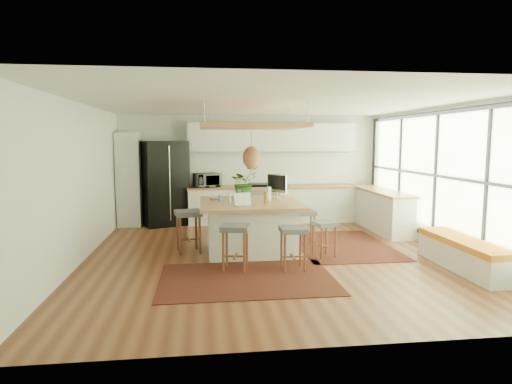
{
  "coord_description": "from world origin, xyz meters",
  "views": [
    {
      "loc": [
        -1.19,
        -7.48,
        2.05
      ],
      "look_at": [
        -0.2,
        0.5,
        1.1
      ],
      "focal_mm": 30.27,
      "sensor_mm": 36.0,
      "label": 1
    }
  ],
  "objects": [
    {
      "name": "floor",
      "position": [
        0.0,
        0.0,
        0.0
      ],
      "size": [
        7.0,
        7.0,
        0.0
      ],
      "primitive_type": "plane",
      "color": "#572B19",
      "rests_on": "ground"
    },
    {
      "name": "ceiling",
      "position": [
        0.0,
        0.0,
        2.7
      ],
      "size": [
        7.0,
        7.0,
        0.0
      ],
      "primitive_type": "plane",
      "rotation": [
        3.14,
        0.0,
        0.0
      ],
      "color": "white",
      "rests_on": "ground"
    },
    {
      "name": "wall_back",
      "position": [
        0.0,
        3.5,
        1.35
      ],
      "size": [
        6.5,
        0.0,
        6.5
      ],
      "primitive_type": "plane",
      "rotation": [
        1.57,
        0.0,
        0.0
      ],
      "color": "silver",
      "rests_on": "ground"
    },
    {
      "name": "wall_front",
      "position": [
        0.0,
        -3.5,
        1.35
      ],
      "size": [
        6.5,
        0.0,
        6.5
      ],
      "primitive_type": "plane",
      "rotation": [
        -1.57,
        0.0,
        0.0
      ],
      "color": "silver",
      "rests_on": "ground"
    },
    {
      "name": "wall_left",
      "position": [
        -3.25,
        0.0,
        1.35
      ],
      "size": [
        0.0,
        7.0,
        7.0
      ],
      "primitive_type": "plane",
      "rotation": [
        1.57,
        0.0,
        1.57
      ],
      "color": "silver",
      "rests_on": "ground"
    },
    {
      "name": "wall_right",
      "position": [
        3.25,
        0.0,
        1.35
      ],
      "size": [
        0.0,
        7.0,
        7.0
      ],
      "primitive_type": "plane",
      "rotation": [
        1.57,
        0.0,
        -1.57
      ],
      "color": "silver",
      "rests_on": "ground"
    },
    {
      "name": "window_wall",
      "position": [
        3.22,
        0.0,
        1.4
      ],
      "size": [
        0.1,
        6.2,
        2.6
      ],
      "primitive_type": null,
      "color": "black",
      "rests_on": "wall_right"
    },
    {
      "name": "pantry",
      "position": [
        -2.95,
        3.18,
        1.12
      ],
      "size": [
        0.55,
        0.6,
        2.25
      ],
      "primitive_type": "cube",
      "color": "silver",
      "rests_on": "floor"
    },
    {
      "name": "back_counter_base",
      "position": [
        0.55,
        3.18,
        0.44
      ],
      "size": [
        4.2,
        0.6,
        0.88
      ],
      "primitive_type": "cube",
      "color": "silver",
      "rests_on": "floor"
    },
    {
      "name": "back_counter_top",
      "position": [
        0.55,
        3.18,
        0.9
      ],
      "size": [
        4.24,
        0.64,
        0.05
      ],
      "primitive_type": "cube",
      "color": "#9B5E37",
      "rests_on": "back_counter_base"
    },
    {
      "name": "backsplash",
      "position": [
        0.55,
        3.48,
        1.35
      ],
      "size": [
        4.2,
        0.02,
        0.8
      ],
      "primitive_type": "cube",
      "color": "white",
      "rests_on": "wall_back"
    },
    {
      "name": "upper_cabinets",
      "position": [
        0.55,
        3.32,
        2.15
      ],
      "size": [
        4.2,
        0.34,
        0.7
      ],
      "primitive_type": "cube",
      "color": "silver",
      "rests_on": "wall_back"
    },
    {
      "name": "range",
      "position": [
        0.3,
        3.18,
        0.5
      ],
      "size": [
        0.76,
        0.62,
        1.0
      ],
      "primitive_type": null,
      "color": "#A5A5AA",
      "rests_on": "floor"
    },
    {
      "name": "right_counter_base",
      "position": [
        2.93,
        2.0,
        0.44
      ],
      "size": [
        0.6,
        2.5,
        0.88
      ],
      "primitive_type": "cube",
      "color": "silver",
      "rests_on": "floor"
    },
    {
      "name": "right_counter_top",
      "position": [
        2.93,
        2.0,
        0.9
      ],
      "size": [
        0.64,
        2.54,
        0.05
      ],
      "primitive_type": "cube",
      "color": "#9B5E37",
      "rests_on": "right_counter_base"
    },
    {
      "name": "window_bench",
      "position": [
        2.95,
        -1.2,
        0.25
      ],
      "size": [
        0.52,
        2.0,
        0.5
      ],
      "primitive_type": null,
      "color": "silver",
      "rests_on": "floor"
    },
    {
      "name": "ceiling_panel",
      "position": [
        -0.3,
        0.4,
        2.05
      ],
      "size": [
        1.86,
        1.86,
        0.8
      ],
      "primitive_type": null,
      "color": "#9B5E37",
      "rests_on": "ceiling"
    },
    {
      "name": "rug_near",
      "position": [
        -0.55,
        -1.26,
        0.01
      ],
      "size": [
        2.6,
        1.8,
        0.01
      ],
      "primitive_type": "cube",
      "color": "black",
      "rests_on": "floor"
    },
    {
      "name": "rug_right",
      "position": [
        1.52,
        0.59,
        0.01
      ],
      "size": [
        1.8,
        2.6,
        0.01
      ],
      "primitive_type": "cube",
      "color": "black",
      "rests_on": "floor"
    },
    {
      "name": "fridge",
      "position": [
        -2.12,
        3.2,
        0.93
      ],
      "size": [
        1.25,
        1.12,
        2.06
      ],
      "primitive_type": null,
      "rotation": [
        0.0,
        0.0,
        0.38
      ],
      "color": "black",
      "rests_on": "floor"
    },
    {
      "name": "island",
      "position": [
        -0.32,
        0.42,
        0.47
      ],
      "size": [
        1.85,
        1.85,
        0.93
      ],
      "primitive_type": null,
      "color": "#9B5E37",
      "rests_on": "floor"
    },
    {
      "name": "stool_near_left",
      "position": [
        -0.69,
        -0.79,
        0.35
      ],
      "size": [
        0.52,
        0.52,
        0.73
      ],
      "primitive_type": null,
      "rotation": [
        0.0,
        0.0,
        -0.22
      ],
      "color": "#4B4E53",
      "rests_on": "floor"
    },
    {
      "name": "stool_near_right",
      "position": [
        0.22,
        -0.89,
        0.35
      ],
      "size": [
        0.42,
        0.42,
        0.7
      ],
      "primitive_type": null,
      "rotation": [
        0.0,
        0.0,
        -0.01
      ],
      "color": "#4B4E53",
      "rests_on": "floor"
    },
    {
      "name": "stool_right_front",
      "position": [
        0.93,
        -0.18,
        0.35
      ],
      "size": [
        0.47,
        0.47,
        0.63
      ],
      "primitive_type": null,
      "rotation": [
        0.0,
        0.0,
        1.87
      ],
      "color": "#4B4E53",
      "rests_on": "floor"
    },
    {
      "name": "stool_right_back",
      "position": [
        0.83,
        0.83,
        0.35
      ],
      "size": [
        0.41,
        0.41,
        0.67
      ],
      "primitive_type": null,
      "rotation": [
        0.0,
        0.0,
        1.53
      ],
      "color": "#4B4E53",
      "rests_on": "floor"
    },
    {
      "name": "stool_left_side",
      "position": [
        -1.47,
        0.43,
        0.35
      ],
      "size": [
        0.54,
        0.54,
        0.78
      ],
      "primitive_type": null,
      "rotation": [
        0.0,
        0.0,
        -1.37
      ],
      "color": "#4B4E53",
      "rests_on": "floor"
    },
    {
      "name": "laptop",
      "position": [
        -0.47,
        -0.11,
        1.05
      ],
      "size": [
        0.41,
        0.42,
        0.24
      ],
      "primitive_type": null,
      "rotation": [
        0.0,
        0.0,
        0.35
      ],
      "color": "#A5A5AA",
      "rests_on": "island"
    },
    {
      "name": "monitor",
      "position": [
        0.25,
        0.79,
        1.19
      ],
      "size": [
        0.45,
        0.54,
        0.49
      ],
      "primitive_type": null,
      "rotation": [
        0.0,
        0.0,
        -0.96
      ],
      "color": "#A5A5AA",
      "rests_on": "island"
    },
    {
      "name": "microwave",
      "position": [
        -1.08,
        3.16,
        1.13
      ],
      "size": [
        0.69,
        0.54,
        0.41
      ],
      "primitive_type": "imported",
      "rotation": [
        0.0,
        0.0,
        0.38
      ],
      "color": "#A5A5AA",
      "rests_on": "back_counter_top"
    },
    {
      "name": "island_plant",
      "position": [
        -0.38,
        1.05,
        1.17
      ],
      "size": [
        0.8,
        0.82,
        0.48
      ],
      "primitive_type": "imported",
      "rotation": [
        0.0,
        0.0,
        0.57
      ],
      "color": "#1E4C19",
      "rests_on": "island"
    },
    {
      "name": "island_bowl",
      "position": [
        -0.99,
        0.79,
        0.95
      ],
      "size": [
        0.21,
        0.21,
        0.05
      ],
      "primitive_type": "imported",
      "rotation": [
        0.0,
        0.0,
        0.02
      ],
      "color": "white",
      "rests_on": "island"
    },
    {
      "name": "island_bottle_0",
      "position": [
        -0.87,
        0.52,
        1.03
      ],
      "size": [
        0.07,
        0.07,
        0.19
      ],
      "primitive_type": "cylinder",
      "color": "#2F94BF",
      "rests_on": "island"
    },
    {
      "name": "island_bottle_1",
      "position": [
        -0.72,
        0.27,
        1.03
      ],
      "size": [
        0.07,
        0.07,
        0.19
      ],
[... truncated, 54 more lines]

